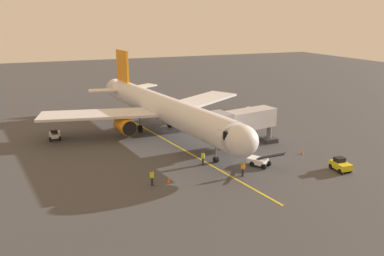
{
  "coord_description": "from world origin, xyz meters",
  "views": [
    {
      "loc": [
        17.56,
        53.59,
        16.96
      ],
      "look_at": [
        -0.1,
        9.47,
        3.0
      ],
      "focal_mm": 35.13,
      "sensor_mm": 36.0,
      "label": 1
    }
  ],
  "objects_px": {
    "ground_crew_marshaller": "(152,178)",
    "safety_cone_nose_left": "(264,162)",
    "ground_crew_loader": "(243,169)",
    "safety_cone_wing_starboard": "(251,148)",
    "jet_bridge": "(238,122)",
    "tug_near_nose": "(340,165)",
    "ground_crew_wing_walker": "(203,158)",
    "belt_loader_starboard_side": "(260,160)",
    "safety_cone_nose_right": "(169,180)",
    "airplane": "(163,108)",
    "belt_loader_portside": "(55,135)",
    "baggage_cart_rear_apron": "(253,111)",
    "safety_cone_wing_port": "(303,152)"
  },
  "relations": [
    {
      "from": "airplane",
      "to": "safety_cone_nose_right",
      "type": "relative_size",
      "value": 73.07
    },
    {
      "from": "belt_loader_starboard_side",
      "to": "safety_cone_nose_right",
      "type": "xyz_separation_m",
      "value": [
        11.53,
        0.43,
        -0.44
      ]
    },
    {
      "from": "ground_crew_marshaller",
      "to": "baggage_cart_rear_apron",
      "type": "distance_m",
      "value": 33.71
    },
    {
      "from": "ground_crew_loader",
      "to": "safety_cone_wing_starboard",
      "type": "height_order",
      "value": "ground_crew_loader"
    },
    {
      "from": "airplane",
      "to": "safety_cone_nose_left",
      "type": "bearing_deg",
      "value": 115.05
    },
    {
      "from": "ground_crew_wing_walker",
      "to": "safety_cone_nose_left",
      "type": "bearing_deg",
      "value": 160.94
    },
    {
      "from": "ground_crew_marshaller",
      "to": "safety_cone_nose_right",
      "type": "bearing_deg",
      "value": -179.51
    },
    {
      "from": "ground_crew_loader",
      "to": "belt_loader_portside",
      "type": "bearing_deg",
      "value": -49.16
    },
    {
      "from": "belt_loader_portside",
      "to": "baggage_cart_rear_apron",
      "type": "bearing_deg",
      "value": -176.84
    },
    {
      "from": "ground_crew_wing_walker",
      "to": "tug_near_nose",
      "type": "xyz_separation_m",
      "value": [
        -14.11,
        7.37,
        -0.18
      ]
    },
    {
      "from": "safety_cone_wing_starboard",
      "to": "jet_bridge",
      "type": "bearing_deg",
      "value": -40.28
    },
    {
      "from": "airplane",
      "to": "baggage_cart_rear_apron",
      "type": "bearing_deg",
      "value": -164.63
    },
    {
      "from": "safety_cone_nose_left",
      "to": "safety_cone_wing_starboard",
      "type": "height_order",
      "value": "same"
    },
    {
      "from": "tug_near_nose",
      "to": "safety_cone_nose_right",
      "type": "xyz_separation_m",
      "value": [
        19.46,
        -4.19,
        -0.43
      ]
    },
    {
      "from": "safety_cone_nose_left",
      "to": "safety_cone_wing_port",
      "type": "xyz_separation_m",
      "value": [
        -6.52,
        -1.18,
        0.0
      ]
    },
    {
      "from": "ground_crew_marshaller",
      "to": "belt_loader_portside",
      "type": "xyz_separation_m",
      "value": [
        8.77,
        -20.32,
        -0.17
      ]
    },
    {
      "from": "jet_bridge",
      "to": "belt_loader_starboard_side",
      "type": "bearing_deg",
      "value": 85.48
    },
    {
      "from": "baggage_cart_rear_apron",
      "to": "safety_cone_wing_starboard",
      "type": "relative_size",
      "value": 5.31
    },
    {
      "from": "jet_bridge",
      "to": "ground_crew_marshaller",
      "type": "bearing_deg",
      "value": 26.37
    },
    {
      "from": "jet_bridge",
      "to": "tug_near_nose",
      "type": "height_order",
      "value": "jet_bridge"
    },
    {
      "from": "airplane",
      "to": "tug_near_nose",
      "type": "relative_size",
      "value": 16.85
    },
    {
      "from": "ground_crew_marshaller",
      "to": "tug_near_nose",
      "type": "distance_m",
      "value": 21.73
    },
    {
      "from": "tug_near_nose",
      "to": "belt_loader_portside",
      "type": "bearing_deg",
      "value": -39.13
    },
    {
      "from": "jet_bridge",
      "to": "safety_cone_nose_left",
      "type": "height_order",
      "value": "jet_bridge"
    },
    {
      "from": "tug_near_nose",
      "to": "safety_cone_nose_right",
      "type": "relative_size",
      "value": 4.34
    },
    {
      "from": "airplane",
      "to": "belt_loader_starboard_side",
      "type": "distance_m",
      "value": 18.23
    },
    {
      "from": "jet_bridge",
      "to": "belt_loader_portside",
      "type": "distance_m",
      "value": 26.53
    },
    {
      "from": "safety_cone_wing_starboard",
      "to": "ground_crew_marshaller",
      "type": "bearing_deg",
      "value": 20.54
    },
    {
      "from": "tug_near_nose",
      "to": "safety_cone_wing_starboard",
      "type": "height_order",
      "value": "tug_near_nose"
    },
    {
      "from": "belt_loader_portside",
      "to": "jet_bridge",
      "type": "bearing_deg",
      "value": 149.38
    },
    {
      "from": "jet_bridge",
      "to": "baggage_cart_rear_apron",
      "type": "bearing_deg",
      "value": -126.81
    },
    {
      "from": "baggage_cart_rear_apron",
      "to": "belt_loader_starboard_side",
      "type": "bearing_deg",
      "value": 61.19
    },
    {
      "from": "belt_loader_portside",
      "to": "baggage_cart_rear_apron",
      "type": "xyz_separation_m",
      "value": [
        -34.13,
        -1.88,
        -0.06
      ]
    },
    {
      "from": "jet_bridge",
      "to": "belt_loader_starboard_side",
      "type": "distance_m",
      "value": 7.15
    },
    {
      "from": "ground_crew_marshaller",
      "to": "belt_loader_portside",
      "type": "height_order",
      "value": "belt_loader_portside"
    },
    {
      "from": "ground_crew_marshaller",
      "to": "tug_near_nose",
      "type": "relative_size",
      "value": 0.72
    },
    {
      "from": "ground_crew_marshaller",
      "to": "safety_cone_nose_left",
      "type": "bearing_deg",
      "value": -176.88
    },
    {
      "from": "ground_crew_wing_walker",
      "to": "airplane",
      "type": "bearing_deg",
      "value": -87.58
    },
    {
      "from": "ground_crew_loader",
      "to": "safety_cone_wing_starboard",
      "type": "relative_size",
      "value": 3.11
    },
    {
      "from": "safety_cone_wing_starboard",
      "to": "safety_cone_nose_right",
      "type": "bearing_deg",
      "value": 23.05
    },
    {
      "from": "belt_loader_portside",
      "to": "safety_cone_nose_left",
      "type": "xyz_separation_m",
      "value": [
        -23.02,
        19.54,
        -0.44
      ]
    },
    {
      "from": "jet_bridge",
      "to": "tug_near_nose",
      "type": "xyz_separation_m",
      "value": [
        -7.42,
        11.06,
        -3.06
      ]
    },
    {
      "from": "jet_bridge",
      "to": "tug_near_nose",
      "type": "bearing_deg",
      "value": 123.85
    },
    {
      "from": "jet_bridge",
      "to": "belt_loader_starboard_side",
      "type": "relative_size",
      "value": 2.55
    },
    {
      "from": "safety_cone_nose_right",
      "to": "airplane",
      "type": "bearing_deg",
      "value": -105.64
    },
    {
      "from": "airplane",
      "to": "ground_crew_wing_walker",
      "type": "bearing_deg",
      "value": 92.42
    },
    {
      "from": "baggage_cart_rear_apron",
      "to": "safety_cone_wing_starboard",
      "type": "xyz_separation_m",
      "value": [
        10.07,
        16.47,
        -0.38
      ]
    },
    {
      "from": "ground_crew_marshaller",
      "to": "airplane",
      "type": "bearing_deg",
      "value": -111.26
    },
    {
      "from": "tug_near_nose",
      "to": "safety_cone_wing_starboard",
      "type": "distance_m",
      "value": 11.6
    },
    {
      "from": "airplane",
      "to": "safety_cone_nose_right",
      "type": "height_order",
      "value": "airplane"
    }
  ]
}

